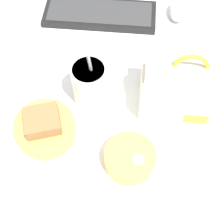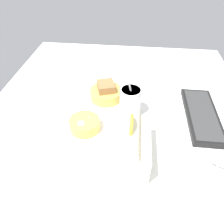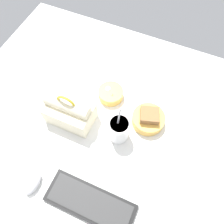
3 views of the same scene
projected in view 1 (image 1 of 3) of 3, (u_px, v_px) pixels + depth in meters
desk_surface at (112, 117)px, 76.69cm from camera, size 140.00×110.00×2.00cm
keyboard at (100, 14)px, 91.78cm from camera, size 32.81×12.09×2.10cm
lunch_bag at (183, 87)px, 72.42cm from camera, size 19.62×12.64×17.66cm
soup_cup at (90, 84)px, 73.10cm from camera, size 8.28×8.28×19.49cm
bento_bowl_sandwich at (45, 128)px, 70.92cm from camera, size 13.93×13.93×7.79cm
bento_bowl_snacks at (130, 158)px, 67.92cm from camera, size 11.25×11.25×5.10cm
computer_mouse at (178, 10)px, 91.35cm from camera, size 4.98×8.79×3.67cm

